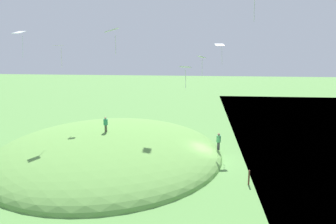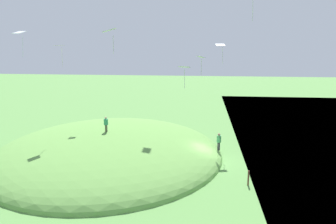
# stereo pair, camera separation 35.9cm
# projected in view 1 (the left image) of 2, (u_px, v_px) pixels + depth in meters

# --- Properties ---
(ground_plane) EXTENTS (160.00, 160.00, 0.00)m
(ground_plane) POSITION_uv_depth(u_px,v_px,m) (207.00, 161.00, 33.92)
(ground_plane) COLOR #578C43
(grass_hill) EXTENTS (24.15, 26.39, 4.93)m
(grass_hill) POSITION_uv_depth(u_px,v_px,m) (108.00, 154.00, 35.85)
(grass_hill) COLOR #629845
(grass_hill) RESTS_ON ground_plane
(person_near_shore) EXTENTS (0.58, 0.58, 1.63)m
(person_near_shore) POSITION_uv_depth(u_px,v_px,m) (106.00, 123.00, 35.12)
(person_near_shore) COLOR #51523C
(person_near_shore) RESTS_ON grass_hill
(person_walking_path) EXTENTS (0.64, 0.64, 1.85)m
(person_walking_path) POSITION_uv_depth(u_px,v_px,m) (219.00, 140.00, 35.10)
(person_walking_path) COLOR #2F3034
(person_walking_path) RESTS_ON grass_hill
(kite_0) EXTENTS (1.18, 1.14, 2.21)m
(kite_0) POSITION_uv_depth(u_px,v_px,m) (59.00, 47.00, 33.93)
(kite_0) COLOR white
(kite_1) EXTENTS (1.26, 1.11, 2.11)m
(kite_1) POSITION_uv_depth(u_px,v_px,m) (19.00, 34.00, 27.00)
(kite_1) COLOR white
(kite_3) EXTENTS (1.13, 0.88, 2.30)m
(kite_3) POSITION_uv_depth(u_px,v_px,m) (220.00, 46.00, 37.04)
(kite_3) COLOR white
(kite_6) EXTENTS (0.96, 0.80, 1.71)m
(kite_6) POSITION_uv_depth(u_px,v_px,m) (185.00, 68.00, 24.92)
(kite_6) COLOR white
(kite_8) EXTENTS (0.77, 0.87, 1.50)m
(kite_8) POSITION_uv_depth(u_px,v_px,m) (201.00, 58.00, 26.10)
(kite_8) COLOR white
(kite_9) EXTENTS (1.05, 1.34, 1.52)m
(kite_9) POSITION_uv_depth(u_px,v_px,m) (112.00, 31.00, 19.49)
(kite_9) COLOR white
(mooring_post) EXTENTS (0.14, 0.14, 1.30)m
(mooring_post) POSITION_uv_depth(u_px,v_px,m) (249.00, 178.00, 28.18)
(mooring_post) COLOR brown
(mooring_post) RESTS_ON ground_plane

